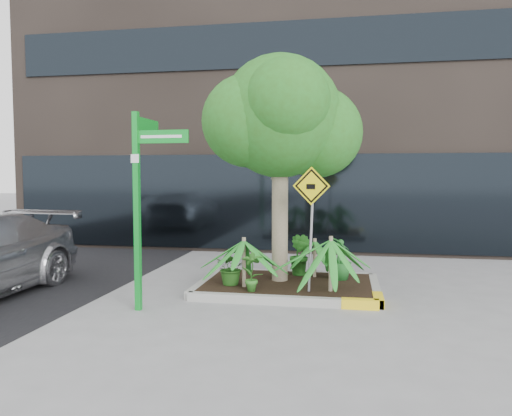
# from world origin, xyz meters

# --- Properties ---
(ground) EXTENTS (80.00, 80.00, 0.00)m
(ground) POSITION_xyz_m (0.00, 0.00, 0.00)
(ground) COLOR gray
(ground) RESTS_ON ground
(building) EXTENTS (18.00, 8.00, 15.00)m
(building) POSITION_xyz_m (0.50, 8.50, 7.50)
(building) COLOR #2D2621
(building) RESTS_ON ground
(planter) EXTENTS (3.35, 2.36, 0.15)m
(planter) POSITION_xyz_m (0.23, 0.27, 0.10)
(planter) COLOR #9E9E99
(planter) RESTS_ON ground
(tree) EXTENTS (2.96, 2.63, 4.45)m
(tree) POSITION_xyz_m (0.02, 0.45, 3.25)
(tree) COLOR gray
(tree) RESTS_ON ground
(palm_front) EXTENTS (1.08, 1.08, 1.20)m
(palm_front) POSITION_xyz_m (1.01, -0.29, 1.04)
(palm_front) COLOR gray
(palm_front) RESTS_ON ground
(palm_left) EXTENTS (1.00, 1.00, 1.11)m
(palm_left) POSITION_xyz_m (-0.54, -0.21, 0.98)
(palm_left) COLOR gray
(palm_left) RESTS_ON ground
(palm_back) EXTENTS (0.86, 0.86, 0.95)m
(palm_back) POSITION_xyz_m (0.66, 0.86, 0.86)
(palm_back) COLOR gray
(palm_back) RESTS_ON ground
(shrub_a) EXTENTS (0.76, 0.76, 0.66)m
(shrub_a) POSITION_xyz_m (-0.79, -0.11, 0.48)
(shrub_a) COLOR #225518
(shrub_a) RESTS_ON planter
(shrub_b) EXTENTS (0.53, 0.53, 0.83)m
(shrub_b) POSITION_xyz_m (1.14, 0.72, 0.56)
(shrub_b) COLOR #1E6523
(shrub_b) RESTS_ON planter
(shrub_c) EXTENTS (0.46, 0.46, 0.71)m
(shrub_c) POSITION_xyz_m (-0.33, -0.55, 0.50)
(shrub_c) COLOR #317624
(shrub_c) RESTS_ON planter
(shrub_d) EXTENTS (0.65, 0.65, 0.84)m
(shrub_d) POSITION_xyz_m (0.37, 0.94, 0.57)
(shrub_d) COLOR #21631C
(shrub_d) RESTS_ON planter
(street_sign_post) EXTENTS (0.93, 0.92, 3.15)m
(street_sign_post) POSITION_xyz_m (-1.94, -1.44, 1.95)
(street_sign_post) COLOR #0D9828
(street_sign_post) RESTS_ON ground
(cattle_sign) EXTENTS (0.65, 0.29, 2.15)m
(cattle_sign) POSITION_xyz_m (0.67, -0.31, 1.60)
(cattle_sign) COLOR slate
(cattle_sign) RESTS_ON ground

